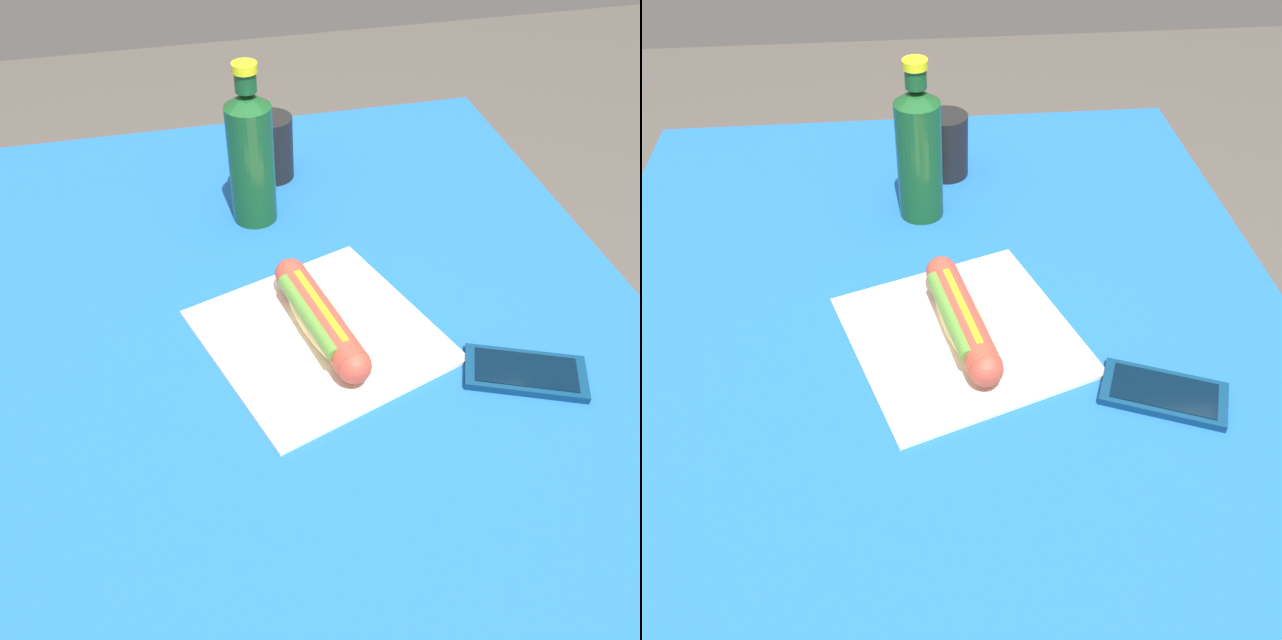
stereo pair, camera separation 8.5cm
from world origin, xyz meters
TOP-DOWN VIEW (x-y plane):
  - ground_plane at (0.00, 0.00)m, footprint 6.00×6.00m
  - dining_table at (0.00, 0.00)m, footprint 1.24×0.94m
  - paper_wrapper at (0.02, -0.03)m, footprint 0.34×0.34m
  - hot_dog at (0.02, -0.03)m, footprint 0.22×0.09m
  - cell_phone at (-0.10, -0.25)m, footprint 0.12×0.16m
  - soda_bottle at (0.31, 0.01)m, footprint 0.07×0.07m
  - drinking_cup at (0.42, -0.04)m, footprint 0.07×0.07m

SIDE VIEW (x-z plane):
  - ground_plane at x=0.00m, z-range 0.00..0.00m
  - dining_table at x=0.00m, z-range 0.25..1.01m
  - paper_wrapper at x=0.02m, z-range 0.76..0.76m
  - cell_phone at x=-0.10m, z-range 0.76..0.77m
  - hot_dog at x=0.02m, z-range 0.76..0.81m
  - drinking_cup at x=0.42m, z-range 0.76..0.86m
  - soda_bottle at x=0.31m, z-range 0.74..0.98m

